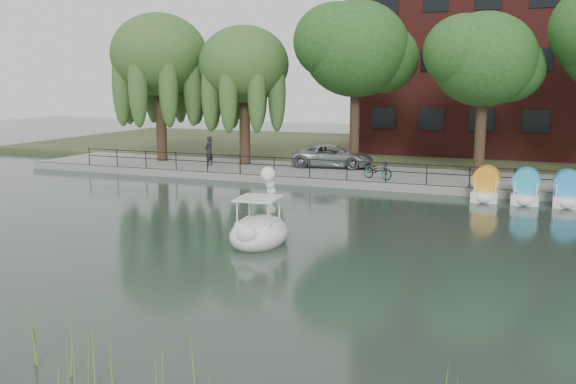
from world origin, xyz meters
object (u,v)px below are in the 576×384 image
Objects in this scene: pedestrian at (209,149)px; swan_boat at (260,227)px; minivan at (332,154)px; bicycle at (378,169)px.

swan_boat reaches higher than pedestrian.
pedestrian is at bearing 99.11° from minivan.
bicycle is 0.56× the size of swan_boat.
minivan is at bearing 112.96° from pedestrian.
pedestrian is at bearing 118.85° from swan_boat.
bicycle is at bearing -141.06° from minivan.
swan_boat is (-0.86, -12.65, -0.36)m from bicycle.
bicycle is 12.69m from swan_boat.
pedestrian is (-10.51, 1.46, 0.49)m from bicycle.
swan_boat is (9.65, -14.11, -0.85)m from pedestrian.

